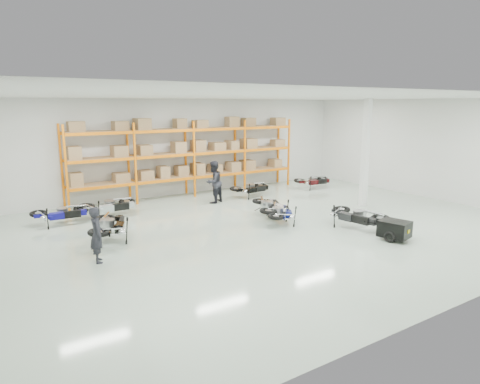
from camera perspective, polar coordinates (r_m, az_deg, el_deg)
room at (r=14.74m, az=4.49°, el=3.78°), size 18.00×18.00×18.00m
pallet_rack at (r=20.21m, az=-6.73°, el=5.86°), size 11.28×0.98×3.62m
structural_column at (r=18.67m, az=16.38°, el=4.99°), size 0.25×0.25×4.50m
moto_blue_centre at (r=15.55m, az=5.43°, el=-2.30°), size 1.68×1.90×1.11m
moto_silver_left at (r=16.17m, az=4.06°, el=-1.51°), size 1.68×2.15×1.24m
moto_black_far_left at (r=14.20m, az=-16.90°, el=-3.78°), size 1.67×2.19×1.27m
moto_touring_right at (r=15.38m, az=15.23°, el=-2.60°), size 1.19×2.01×1.23m
trailer at (r=14.46m, az=19.90°, el=-4.68°), size 0.91×1.55×0.63m
moto_back_a at (r=16.62m, az=-22.77°, el=-2.22°), size 1.82×1.01×1.14m
moto_back_b at (r=17.03m, az=-17.10°, el=-1.37°), size 1.90×0.96×1.22m
moto_back_c at (r=19.92m, az=1.49°, el=0.83°), size 1.76×0.94×1.12m
moto_back_d at (r=22.24m, az=9.77°, el=1.77°), size 1.81×1.11×1.10m
person_left at (r=12.28m, az=-18.53°, el=-5.44°), size 0.45×0.61×1.54m
person_back at (r=18.69m, az=-3.53°, el=1.33°), size 1.11×1.01×1.85m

